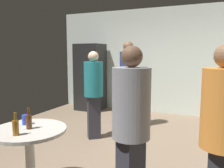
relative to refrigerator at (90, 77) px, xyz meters
name	(u,v)px	position (x,y,z in m)	size (l,w,h in m)	color
ground_plane	(112,149)	(1.64, -2.20, -0.95)	(5.20, 5.20, 0.10)	#7A6651
wall_back	(153,61)	(1.64, 0.43, 0.45)	(5.32, 0.06, 2.70)	beige
refrigerator	(90,77)	(0.00, 0.00, 0.00)	(0.70, 0.68, 1.80)	black
foreground_table	(29,138)	(1.37, -3.77, -0.27)	(0.80, 0.80, 0.73)	beige
beer_bottle_amber	(16,127)	(1.41, -3.98, -0.08)	(0.06, 0.06, 0.23)	#8C5919
beer_bottle_brown	(29,121)	(1.38, -3.77, -0.08)	(0.06, 0.06, 0.23)	#593314
plastic_cup_blue	(26,120)	(1.22, -3.66, -0.11)	(0.08, 0.08, 0.11)	blue
person_in_teal_shirt	(94,88)	(1.18, -1.97, 0.02)	(0.48, 0.48, 1.58)	#2D2D38
person_in_navy_shirt	(128,77)	(1.52, -1.11, 0.15)	(0.41, 0.41, 1.79)	#2D2D38
person_in_orange_shirt	(222,130)	(3.25, -3.65, 0.04)	(0.36, 0.36, 1.61)	#2D2D38
person_in_gray_shirt	(131,122)	(2.52, -3.72, 0.04)	(0.45, 0.45, 1.61)	#2D2D38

